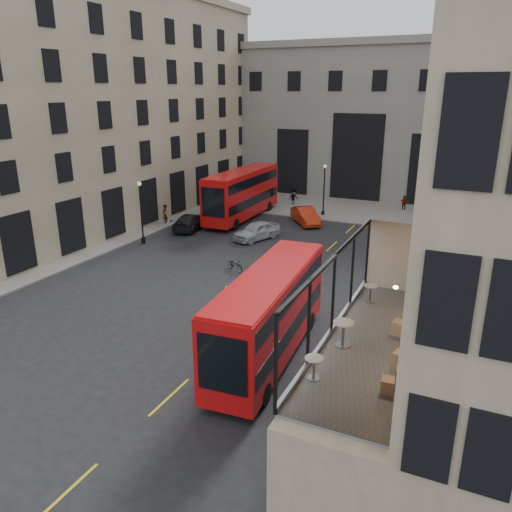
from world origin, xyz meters
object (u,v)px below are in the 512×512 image
at_px(traffic_light_near, 293,264).
at_px(bus_far, 242,192).
at_px(pedestrian_e, 165,215).
at_px(cafe_table_far, 370,291).
at_px(street_lamp_a, 142,216).
at_px(bus_near, 269,311).
at_px(traffic_light_far, 220,196).
at_px(car_a, 257,231).
at_px(car_c, 191,222).
at_px(bicycle, 235,265).
at_px(cafe_table_mid, 343,330).
at_px(pedestrian_a, 255,205).
at_px(cafe_chair_b, 402,359).
at_px(street_lamp_b, 324,193).
at_px(cafe_chair_a, 389,385).
at_px(pedestrian_b, 294,197).
at_px(cafe_chair_d, 424,306).
at_px(pedestrian_c, 404,203).
at_px(cafe_table_near, 314,365).
at_px(cyclist, 229,302).
at_px(cafe_chair_c, 400,327).
at_px(pedestrian_d, 416,232).

bearing_deg(traffic_light_near, bus_far, 124.93).
height_order(pedestrian_e, cafe_table_far, cafe_table_far).
relative_size(street_lamp_a, bus_near, 0.48).
relative_size(traffic_light_far, car_a, 0.82).
height_order(car_c, cafe_table_far, cafe_table_far).
bearing_deg(traffic_light_near, bicycle, 150.37).
bearing_deg(cafe_table_mid, bus_near, 131.79).
relative_size(car_a, pedestrian_a, 3.01).
bearing_deg(cafe_chair_b, pedestrian_a, 121.70).
height_order(street_lamp_b, cafe_chair_a, cafe_chair_a).
bearing_deg(pedestrian_b, pedestrian_e, -175.14).
distance_m(car_c, cafe_chair_d, 31.24).
bearing_deg(street_lamp_a, cafe_table_far, -33.11).
xyz_separation_m(street_lamp_b, pedestrian_b, (-4.54, 3.19, -1.46)).
height_order(pedestrian_a, cafe_chair_a, cafe_chair_a).
bearing_deg(pedestrian_c, bus_far, 27.29).
relative_size(cafe_table_near, cafe_chair_a, 0.84).
height_order(cyclist, cafe_chair_b, cafe_chair_b).
relative_size(pedestrian_c, cafe_chair_c, 1.78).
relative_size(pedestrian_e, cafe_table_near, 2.87).
bearing_deg(pedestrian_c, cafe_table_near, 86.31).
height_order(traffic_light_near, pedestrian_a, traffic_light_near).
bearing_deg(traffic_light_far, bus_near, -56.02).
relative_size(bus_far, cafe_table_near, 17.96).
xyz_separation_m(cafe_chair_b, cafe_chair_d, (0.10, 4.36, -0.00)).
bearing_deg(car_a, cafe_chair_b, -35.20).
distance_m(traffic_light_near, cafe_table_mid, 14.56).
distance_m(traffic_light_near, pedestrian_c, 28.14).
distance_m(car_a, pedestrian_a, 10.21).
xyz_separation_m(car_a, pedestrian_e, (-10.31, 0.87, 0.20)).
xyz_separation_m(pedestrian_d, cafe_table_near, (1.19, -31.37, 4.15)).
bearing_deg(traffic_light_near, cafe_chair_d, -45.59).
distance_m(bus_near, pedestrian_d, 23.75).
relative_size(traffic_light_far, pedestrian_d, 2.09).
height_order(pedestrian_e, cafe_chair_b, cafe_chair_b).
xyz_separation_m(street_lamp_a, bus_near, (17.50, -13.00, 0.08)).
relative_size(traffic_light_near, cafe_chair_c, 4.14).
bearing_deg(cafe_chair_c, traffic_light_far, 129.27).
relative_size(car_c, cafe_chair_c, 5.57).
xyz_separation_m(car_c, bicycle, (8.94, -8.28, -0.29)).
relative_size(cafe_chair_a, cafe_chair_d, 0.92).
relative_size(street_lamp_b, cafe_chair_b, 5.95).
relative_size(car_a, pedestrian_e, 2.33).
bearing_deg(car_c, cafe_chair_d, 130.96).
relative_size(bus_near, cafe_chair_b, 12.50).
relative_size(traffic_light_near, traffic_light_far, 1.00).
relative_size(street_lamp_b, bus_near, 0.48).
height_order(pedestrian_c, cafe_chair_c, cafe_chair_c).
relative_size(pedestrian_a, cafe_table_mid, 1.78).
height_order(cafe_table_far, cafe_chair_a, cafe_chair_a).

